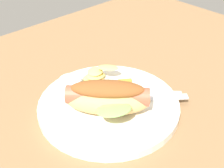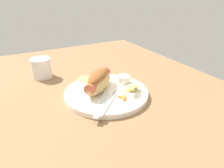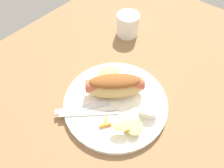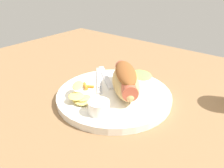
{
  "view_description": "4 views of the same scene",
  "coord_description": "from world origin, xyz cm",
  "px_view_note": "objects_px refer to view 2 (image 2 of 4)",
  "views": [
    {
      "loc": [
        29.84,
        32.79,
        37.75
      ],
      "look_at": [
        -2.27,
        -1.35,
        5.14
      ],
      "focal_mm": 49.11,
      "sensor_mm": 36.0,
      "label": 1
    },
    {
      "loc": [
        -51.98,
        24.43,
        32.21
      ],
      "look_at": [
        -2.8,
        -2.26,
        4.57
      ],
      "focal_mm": 32.05,
      "sensor_mm": 36.0,
      "label": 2
    },
    {
      "loc": [
        -22.82,
        -18.08,
        45.77
      ],
      "look_at": [
        -0.29,
        0.84,
        6.52
      ],
      "focal_mm": 32.15,
      "sensor_mm": 36.0,
      "label": 3
    },
    {
      "loc": [
        26.42,
        -36.09,
        27.02
      ],
      "look_at": [
        -1.78,
        -0.99,
        3.61
      ],
      "focal_mm": 34.79,
      "sensor_mm": 36.0,
      "label": 4
    }
  ],
  "objects_px": {
    "sauce_ramekin": "(124,79)",
    "fork": "(109,103)",
    "hot_dog": "(98,81)",
    "knife": "(101,104)",
    "drinking_cup": "(41,68)",
    "chips_pile": "(132,87)",
    "plate": "(106,93)",
    "carrot_garnish": "(123,97)"
  },
  "relations": [
    {
      "from": "fork",
      "to": "carrot_garnish",
      "type": "distance_m",
      "value": 0.05
    },
    {
      "from": "knife",
      "to": "carrot_garnish",
      "type": "distance_m",
      "value": 0.07
    },
    {
      "from": "knife",
      "to": "carrot_garnish",
      "type": "xyz_separation_m",
      "value": [
        0.0,
        -0.07,
        0.0
      ]
    },
    {
      "from": "plate",
      "to": "carrot_garnish",
      "type": "xyz_separation_m",
      "value": [
        -0.07,
        -0.02,
        0.01
      ]
    },
    {
      "from": "carrot_garnish",
      "to": "drinking_cup",
      "type": "distance_m",
      "value": 0.36
    },
    {
      "from": "sauce_ramekin",
      "to": "knife",
      "type": "distance_m",
      "value": 0.16
    },
    {
      "from": "fork",
      "to": "chips_pile",
      "type": "xyz_separation_m",
      "value": [
        0.04,
        -0.1,
        0.01
      ]
    },
    {
      "from": "hot_dog",
      "to": "fork",
      "type": "bearing_deg",
      "value": -139.48
    },
    {
      "from": "hot_dog",
      "to": "knife",
      "type": "relative_size",
      "value": 1.1
    },
    {
      "from": "hot_dog",
      "to": "fork",
      "type": "height_order",
      "value": "hot_dog"
    },
    {
      "from": "knife",
      "to": "sauce_ramekin",
      "type": "bearing_deg",
      "value": -16.17
    },
    {
      "from": "carrot_garnish",
      "to": "knife",
      "type": "bearing_deg",
      "value": 91.26
    },
    {
      "from": "hot_dog",
      "to": "drinking_cup",
      "type": "height_order",
      "value": "hot_dog"
    },
    {
      "from": "fork",
      "to": "drinking_cup",
      "type": "xyz_separation_m",
      "value": [
        0.32,
        0.12,
        0.02
      ]
    },
    {
      "from": "hot_dog",
      "to": "fork",
      "type": "xyz_separation_m",
      "value": [
        -0.09,
        0.01,
        -0.03
      ]
    },
    {
      "from": "hot_dog",
      "to": "plate",
      "type": "bearing_deg",
      "value": -89.45
    },
    {
      "from": "carrot_garnish",
      "to": "sauce_ramekin",
      "type": "bearing_deg",
      "value": -32.29
    },
    {
      "from": "sauce_ramekin",
      "to": "chips_pile",
      "type": "relative_size",
      "value": 0.59
    },
    {
      "from": "sauce_ramekin",
      "to": "plate",
      "type": "bearing_deg",
      "value": 108.0
    },
    {
      "from": "plate",
      "to": "fork",
      "type": "height_order",
      "value": "fork"
    },
    {
      "from": "knife",
      "to": "carrot_garnish",
      "type": "height_order",
      "value": "carrot_garnish"
    },
    {
      "from": "sauce_ramekin",
      "to": "chips_pile",
      "type": "height_order",
      "value": "chips_pile"
    },
    {
      "from": "hot_dog",
      "to": "chips_pile",
      "type": "height_order",
      "value": "hot_dog"
    },
    {
      "from": "drinking_cup",
      "to": "plate",
      "type": "bearing_deg",
      "value": -148.62
    },
    {
      "from": "sauce_ramekin",
      "to": "drinking_cup",
      "type": "distance_m",
      "value": 0.32
    },
    {
      "from": "hot_dog",
      "to": "drinking_cup",
      "type": "relative_size",
      "value": 2.03
    },
    {
      "from": "plate",
      "to": "sauce_ramekin",
      "type": "bearing_deg",
      "value": -72.0
    },
    {
      "from": "hot_dog",
      "to": "carrot_garnish",
      "type": "bearing_deg",
      "value": -107.1
    },
    {
      "from": "knife",
      "to": "drinking_cup",
      "type": "distance_m",
      "value": 0.33
    },
    {
      "from": "hot_dog",
      "to": "sauce_ramekin",
      "type": "distance_m",
      "value": 0.1
    },
    {
      "from": "plate",
      "to": "carrot_garnish",
      "type": "height_order",
      "value": "carrot_garnish"
    },
    {
      "from": "plate",
      "to": "hot_dog",
      "type": "height_order",
      "value": "hot_dog"
    },
    {
      "from": "hot_dog",
      "to": "sauce_ramekin",
      "type": "relative_size",
      "value": 3.48
    },
    {
      "from": "plate",
      "to": "carrot_garnish",
      "type": "relative_size",
      "value": 8.12
    },
    {
      "from": "fork",
      "to": "knife",
      "type": "height_order",
      "value": "same"
    },
    {
      "from": "sauce_ramekin",
      "to": "fork",
      "type": "relative_size",
      "value": 0.38
    },
    {
      "from": "fork",
      "to": "plate",
      "type": "bearing_deg",
      "value": 25.17
    },
    {
      "from": "knife",
      "to": "chips_pile",
      "type": "distance_m",
      "value": 0.13
    },
    {
      "from": "plate",
      "to": "sauce_ramekin",
      "type": "distance_m",
      "value": 0.09
    },
    {
      "from": "chips_pile",
      "to": "drinking_cup",
      "type": "relative_size",
      "value": 0.98
    },
    {
      "from": "hot_dog",
      "to": "sauce_ramekin",
      "type": "bearing_deg",
      "value": -39.33
    },
    {
      "from": "knife",
      "to": "drinking_cup",
      "type": "bearing_deg",
      "value": 56.04
    }
  ]
}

